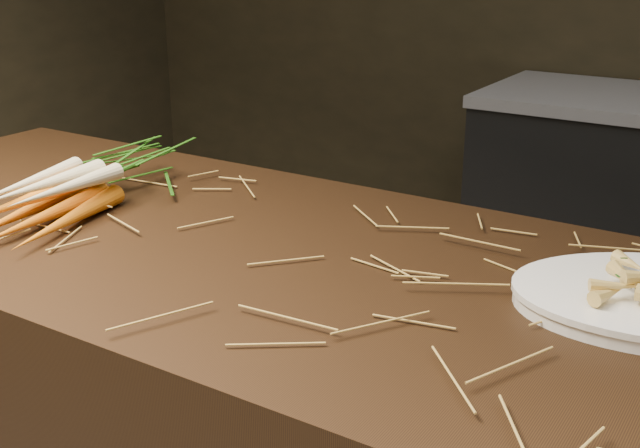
% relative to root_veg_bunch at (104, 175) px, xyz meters
% --- Properties ---
extents(straw_bedding, '(1.40, 0.60, 0.02)m').
position_rel_root_veg_bunch_xyz_m(straw_bedding, '(0.65, -0.04, -0.04)').
color(straw_bedding, '#AF8B41').
rests_on(straw_bedding, main_counter).
extents(root_veg_bunch, '(0.23, 0.52, 0.09)m').
position_rel_root_veg_bunch_xyz_m(root_veg_bunch, '(0.00, 0.00, 0.00)').
color(root_veg_bunch, '#C75810').
rests_on(root_veg_bunch, main_counter).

